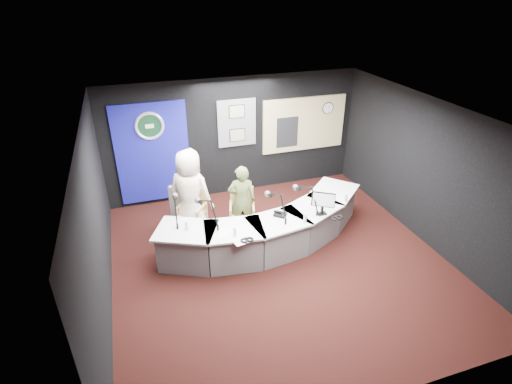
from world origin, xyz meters
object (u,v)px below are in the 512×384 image
object	(u,v)px
broadcast_desk	(267,229)
armchair_left	(192,213)
person_man	(190,193)
person_woman	(242,201)
armchair_right	(242,210)

from	to	relation	value
broadcast_desk	armchair_left	size ratio (longest dim) A/B	4.91
person_man	person_woman	world-z (taller)	person_man
armchair_right	person_man	bearing A→B (deg)	176.71
broadcast_desk	armchair_right	distance (m)	0.70
armchair_right	person_woman	distance (m)	0.22
armchair_left	armchair_right	world-z (taller)	armchair_right
broadcast_desk	person_woman	xyz separation A→B (m)	(-0.33, 0.60, 0.38)
broadcast_desk	person_woman	world-z (taller)	person_woman
armchair_left	person_man	size ratio (longest dim) A/B	0.50
armchair_right	person_man	world-z (taller)	person_man
armchair_right	person_man	distance (m)	1.09
broadcast_desk	person_woman	bearing A→B (deg)	119.28
broadcast_desk	person_woman	distance (m)	0.78
person_man	person_woman	distance (m)	1.04
armchair_left	person_man	bearing A→B (deg)	0.00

